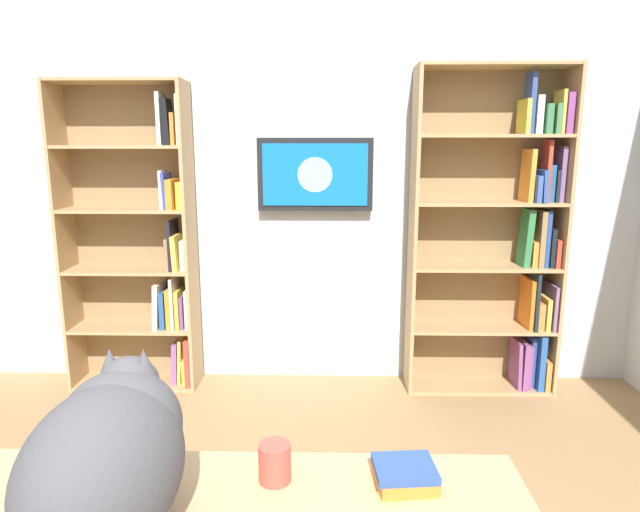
# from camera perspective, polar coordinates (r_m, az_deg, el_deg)

# --- Properties ---
(wall_back) EXTENTS (4.52, 0.06, 2.70)m
(wall_back) POSITION_cam_1_polar(r_m,az_deg,el_deg) (3.58, -1.44, 7.80)
(wall_back) COLOR silver
(wall_back) RESTS_ON ground
(bookshelf_left) EXTENTS (0.95, 0.28, 2.07)m
(bookshelf_left) POSITION_cam_1_polar(r_m,az_deg,el_deg) (3.62, 18.92, 1.62)
(bookshelf_left) COLOR tan
(bookshelf_left) RESTS_ON ground
(bookshelf_right) EXTENTS (0.83, 0.28, 1.98)m
(bookshelf_right) POSITION_cam_1_polar(r_m,az_deg,el_deg) (3.67, -18.31, 0.99)
(bookshelf_right) COLOR tan
(bookshelf_right) RESTS_ON ground
(wall_mounted_tv) EXTENTS (0.74, 0.07, 0.46)m
(wall_mounted_tv) POSITION_cam_1_polar(r_m,az_deg,el_deg) (3.49, -0.52, 8.66)
(wall_mounted_tv) COLOR black
(cat) EXTENTS (0.31, 0.57, 0.36)m
(cat) POSITION_cam_1_polar(r_m,az_deg,el_deg) (1.27, -21.47, -18.92)
(cat) COLOR #4C4C51
(cat) RESTS_ON desk
(coffee_mug) EXTENTS (0.08, 0.08, 0.10)m
(coffee_mug) POSITION_cam_1_polar(r_m,az_deg,el_deg) (1.41, -4.84, -21.03)
(coffee_mug) COLOR #D84C3F
(coffee_mug) RESTS_ON desk
(desk_book_stack) EXTENTS (0.16, 0.15, 0.05)m
(desk_book_stack) POSITION_cam_1_polar(r_m,az_deg,el_deg) (1.42, 8.98, -21.93)
(desk_book_stack) COLOR orange
(desk_book_stack) RESTS_ON desk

